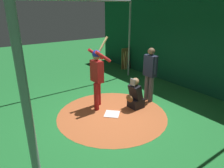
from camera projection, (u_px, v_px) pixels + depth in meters
The scene contains 9 objects.
ground_plane at pixel (112, 114), 6.04m from camera, with size 27.38×27.38×0.00m, color #1E6B2D.
dirt_circle at pixel (112, 114), 6.04m from camera, with size 3.18×3.18×0.01m, color #AD562D.
home_plate at pixel (112, 114), 6.03m from camera, with size 0.42×0.42×0.01m, color white.
batter at pixel (97, 73), 6.11m from camera, with size 0.68×0.49×2.14m.
catcher at pixel (135, 96), 6.32m from camera, with size 0.58×0.40×0.98m.
umpire at pixel (150, 72), 6.60m from camera, with size 0.22×0.49×1.77m.
back_wall at pixel (195, 41), 7.40m from camera, with size 0.23×11.38×3.56m.
cage_frame at pixel (112, 37), 5.26m from camera, with size 5.62×5.26×3.21m.
bat_rack at pixel (127, 59), 10.37m from camera, with size 0.70×0.20×1.05m.
Camera 1 is at (3.10, 4.35, 2.95)m, focal length 33.04 mm.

